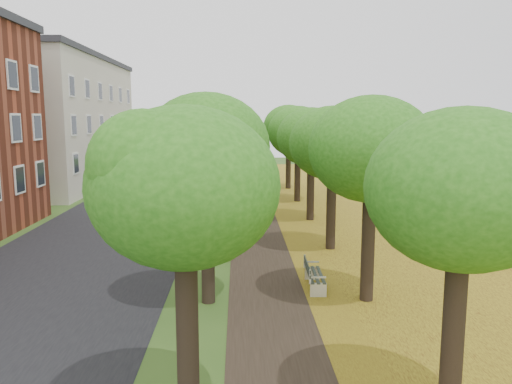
{
  "coord_description": "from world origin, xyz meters",
  "views": [
    {
      "loc": [
        -1.28,
        -8.42,
        5.53
      ],
      "look_at": [
        -0.56,
        11.65,
        2.5
      ],
      "focal_mm": 35.0,
      "sensor_mm": 36.0,
      "label": 1
    }
  ],
  "objects": [
    {
      "name": "street_asphalt",
      "position": [
        -7.5,
        15.0,
        0.0
      ],
      "size": [
        8.0,
        70.0,
        0.01
      ],
      "primitive_type": "cube",
      "color": "black",
      "rests_on": "ground"
    },
    {
      "name": "footpath",
      "position": [
        0.0,
        15.0,
        0.0
      ],
      "size": [
        3.2,
        70.0,
        0.01
      ],
      "primitive_type": "cube",
      "color": "black",
      "rests_on": "ground"
    },
    {
      "name": "leaf_verge",
      "position": [
        5.0,
        15.0,
        0.01
      ],
      "size": [
        7.5,
        70.0,
        0.01
      ],
      "primitive_type": "cube",
      "color": "#AA991F",
      "rests_on": "ground"
    },
    {
      "name": "tree_row_west",
      "position": [
        -2.2,
        15.0,
        4.37
      ],
      "size": [
        3.57,
        33.57,
        5.92
      ],
      "color": "black",
      "rests_on": "ground"
    },
    {
      "name": "tree_row_east",
      "position": [
        2.6,
        15.0,
        4.37
      ],
      "size": [
        3.57,
        33.57,
        5.92
      ],
      "color": "black",
      "rests_on": "ground"
    },
    {
      "name": "building_cream",
      "position": [
        -17.0,
        33.0,
        5.21
      ],
      "size": [
        10.3,
        20.3,
        10.4
      ],
      "color": "beige",
      "rests_on": "ground"
    },
    {
      "name": "bench",
      "position": [
        1.14,
        7.12,
        0.45
      ],
      "size": [
        0.59,
        1.84,
        0.86
      ],
      "rotation": [
        0.0,
        0.0,
        1.54
      ],
      "color": "#2C3730",
      "rests_on": "ground"
    },
    {
      "name": "car_red",
      "position": [
        11.86,
        15.04,
        0.75
      ],
      "size": [
        4.8,
        2.63,
        1.5
      ],
      "primitive_type": "imported",
      "rotation": [
        0.0,
        0.0,
        1.33
      ],
      "color": "maroon",
      "rests_on": "ground"
    },
    {
      "name": "car_grey",
      "position": [
        11.54,
        18.31,
        0.7
      ],
      "size": [
        5.18,
        3.77,
        1.39
      ],
      "primitive_type": "imported",
      "rotation": [
        0.0,
        0.0,
        2.0
      ],
      "color": "#333338",
      "rests_on": "ground"
    },
    {
      "name": "car_white",
      "position": [
        11.48,
        20.32,
        0.71
      ],
      "size": [
        5.19,
        2.57,
        1.41
      ],
      "primitive_type": "imported",
      "rotation": [
        0.0,
        0.0,
        1.62
      ],
      "color": "white",
      "rests_on": "ground"
    }
  ]
}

